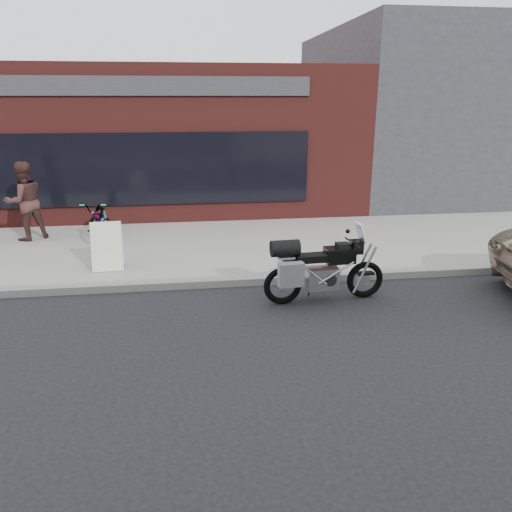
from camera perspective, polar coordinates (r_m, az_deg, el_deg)
The scene contains 8 objects.
ground at distance 6.39m, azimuth -2.71°, elevation -16.76°, with size 120.00×120.00×0.00m, color black.
near_sidewalk at distance 12.76m, azimuth -5.55°, elevation 1.52°, with size 44.00×6.00×0.15m, color gray.
storefront at distance 19.35m, azimuth -12.75°, elevation 13.24°, with size 14.00×10.07×4.50m.
neighbour_building at distance 21.90m, azimuth 21.43°, elevation 14.93°, with size 10.00×10.00×6.00m, color #2B2C31.
motorcycle at distance 9.13m, azimuth 7.04°, elevation -1.53°, with size 2.30×0.84×1.46m.
bicycle_front at distance 13.51m, azimuth -17.54°, elevation 4.11°, with size 0.64×1.82×0.96m, color gray.
sandwich_sign at distance 10.92m, azimuth -16.64°, elevation 1.21°, with size 0.66×0.61×1.00m.
cafe_patron_left at distance 13.78m, azimuth -24.94°, elevation 5.70°, with size 0.96×0.75×1.97m, color #412622.
Camera 1 is at (-0.42, -5.25, 3.61)m, focal length 35.00 mm.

